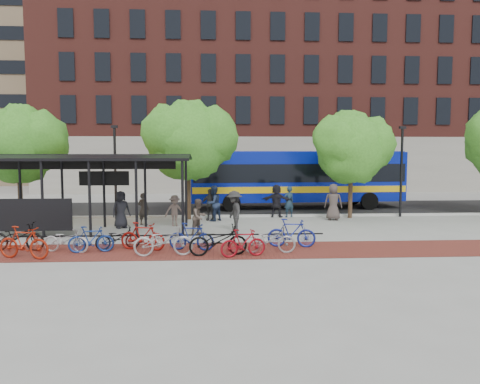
{
  "coord_description": "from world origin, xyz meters",
  "views": [
    {
      "loc": [
        -1.68,
        -22.29,
        3.73
      ],
      "look_at": [
        -0.26,
        1.99,
        1.6
      ],
      "focal_mm": 35.0,
      "sensor_mm": 36.0,
      "label": 1
    }
  ],
  "objects": [
    {
      "name": "bike_7",
      "position": [
        -2.49,
        -4.88,
        0.52
      ],
      "size": [
        1.81,
        0.86,
        1.05
      ],
      "primitive_type": "imported",
      "rotation": [
        0.0,
        0.0,
        1.35
      ],
      "color": "navy",
      "rests_on": "ground"
    },
    {
      "name": "brick_strip",
      "position": [
        -2.0,
        -5.0,
        0.0
      ],
      "size": [
        24.0,
        3.0,
        0.01
      ],
      "primitive_type": "cube",
      "color": "maroon",
      "rests_on": "ground"
    },
    {
      "name": "pedestrian_7",
      "position": [
        2.62,
        3.8,
        0.88
      ],
      "size": [
        0.75,
        0.64,
        1.75
      ],
      "primitive_type": "imported",
      "rotation": [
        0.0,
        0.0,
        3.55
      ],
      "color": "#1C3041",
      "rests_on": "ground"
    },
    {
      "name": "bike_6",
      "position": [
        -3.44,
        -5.77,
        0.55
      ],
      "size": [
        2.15,
        0.89,
        1.1
      ],
      "primitive_type": "imported",
      "rotation": [
        0.0,
        0.0,
        1.65
      ],
      "color": "#9A9A9C",
      "rests_on": "ground"
    },
    {
      "name": "curb",
      "position": [
        0.0,
        4.0,
        0.06
      ],
      "size": [
        160.0,
        0.25,
        0.12
      ],
      "primitive_type": "cube",
      "color": "#B7B7B2",
      "rests_on": "ground"
    },
    {
      "name": "pedestrian_0",
      "position": [
        -6.13,
        0.48,
        0.9
      ],
      "size": [
        1.05,
        0.95,
        1.81
      ],
      "primitive_type": "imported",
      "rotation": [
        0.0,
        0.0,
        0.55
      ],
      "color": "black",
      "rests_on": "ground"
    },
    {
      "name": "pedestrian_3",
      "position": [
        -3.58,
        0.95,
        0.77
      ],
      "size": [
        1.13,
        0.87,
        1.55
      ],
      "primitive_type": "imported",
      "rotation": [
        0.0,
        0.0,
        0.34
      ],
      "color": "brown",
      "rests_on": "ground"
    },
    {
      "name": "bus",
      "position": [
        3.8,
        8.08,
        2.14
      ],
      "size": [
        13.93,
        3.85,
        3.72
      ],
      "rotation": [
        0.0,
        0.0,
        0.05
      ],
      "color": "#0819A0",
      "rests_on": "ground"
    },
    {
      "name": "bike_8",
      "position": [
        -1.5,
        -5.8,
        0.55
      ],
      "size": [
        2.17,
        0.99,
        1.1
      ],
      "primitive_type": "imported",
      "rotation": [
        0.0,
        0.0,
        1.7
      ],
      "color": "black",
      "rests_on": "ground"
    },
    {
      "name": "pedestrian_6",
      "position": [
        4.83,
        2.5,
        0.99
      ],
      "size": [
        1.08,
        0.83,
        1.98
      ],
      "primitive_type": "imported",
      "rotation": [
        0.0,
        0.0,
        2.92
      ],
      "color": "#483D39",
      "rests_on": "ground"
    },
    {
      "name": "bike_9",
      "position": [
        -0.62,
        -6.07,
        0.5
      ],
      "size": [
        1.72,
        0.85,
        1.0
      ],
      "primitive_type": "imported",
      "rotation": [
        0.0,
        0.0,
        1.81
      ],
      "color": "maroon",
      "rests_on": "ground"
    },
    {
      "name": "pedestrian_1",
      "position": [
        -5.18,
        1.38,
        0.82
      ],
      "size": [
        0.7,
        0.59,
        1.64
      ],
      "primitive_type": "imported",
      "rotation": [
        0.0,
        0.0,
        2.74
      ],
      "color": "#37322C",
      "rests_on": "ground"
    },
    {
      "name": "building_brick",
      "position": [
        10.0,
        26.0,
        10.0
      ],
      "size": [
        55.0,
        14.0,
        20.0
      ],
      "primitive_type": "cube",
      "color": "maroon",
      "rests_on": "ground"
    },
    {
      "name": "bike_10",
      "position": [
        0.37,
        -5.53,
        0.51
      ],
      "size": [
        1.96,
        0.76,
        1.02
      ],
      "primitive_type": "imported",
      "rotation": [
        0.0,
        0.0,
        1.53
      ],
      "color": "gray",
      "rests_on": "ground"
    },
    {
      "name": "tree_a",
      "position": [
        -11.91,
        3.35,
        4.24
      ],
      "size": [
        4.9,
        4.0,
        6.18
      ],
      "color": "#382619",
      "rests_on": "ground"
    },
    {
      "name": "tree_b",
      "position": [
        -2.9,
        3.35,
        4.46
      ],
      "size": [
        5.15,
        4.2,
        6.47
      ],
      "color": "#382619",
      "rests_on": "ground"
    },
    {
      "name": "pedestrian_5",
      "position": [
        1.92,
        3.8,
        0.93
      ],
      "size": [
        1.81,
        0.99,
        1.86
      ],
      "primitive_type": "imported",
      "rotation": [
        0.0,
        0.0,
        2.87
      ],
      "color": "black",
      "rests_on": "ground"
    },
    {
      "name": "bus_shelter",
      "position": [
        -8.13,
        -0.48,
        3.0
      ],
      "size": [
        10.6,
        3.07,
        3.6
      ],
      "color": "black",
      "rests_on": "ground"
    },
    {
      "name": "bike_0",
      "position": [
        -8.99,
        -4.61,
        0.54
      ],
      "size": [
        2.09,
        0.84,
        1.08
      ],
      "primitive_type": "imported",
      "rotation": [
        0.0,
        0.0,
        1.51
      ],
      "color": "black",
      "rests_on": "ground"
    },
    {
      "name": "bike_rack_rail",
      "position": [
        -3.3,
        -4.1,
        0.0
      ],
      "size": [
        12.0,
        0.05,
        0.95
      ],
      "primitive_type": "cube",
      "color": "black",
      "rests_on": "ground"
    },
    {
      "name": "bike_5",
      "position": [
        -4.32,
        -4.74,
        0.53
      ],
      "size": [
        1.84,
        0.96,
        1.07
      ],
      "primitive_type": "imported",
      "rotation": [
        0.0,
        0.0,
        1.3
      ],
      "color": "maroon",
      "rests_on": "ground"
    },
    {
      "name": "pedestrian_4",
      "position": [
        -1.84,
        2.81,
        0.85
      ],
      "size": [
        1.08,
        0.71,
        1.7
      ],
      "primitive_type": "imported",
      "rotation": [
        0.0,
        0.0,
        5.96
      ],
      "color": "#292929",
      "rests_on": "ground"
    },
    {
      "name": "bike_11",
      "position": [
        1.37,
        -4.52,
        0.56
      ],
      "size": [
        1.93,
        0.83,
        1.12
      ],
      "primitive_type": "imported",
      "rotation": [
        0.0,
        0.0,
        1.4
      ],
      "color": "navy",
      "rests_on": "ground"
    },
    {
      "name": "bike_3",
      "position": [
        -6.16,
        -5.04,
        0.49
      ],
      "size": [
        1.7,
        0.72,
        0.99
      ],
      "primitive_type": "imported",
      "rotation": [
        0.0,
        0.0,
        1.73
      ],
      "color": "navy",
      "rests_on": "ground"
    },
    {
      "name": "pedestrian_2",
      "position": [
        -1.64,
        2.54,
        0.95
      ],
      "size": [
        1.16,
        1.16,
        1.9
      ],
      "primitive_type": "imported",
      "rotation": [
        0.0,
        0.0,
        3.9
      ],
      "color": "#1D2A45",
      "rests_on": "ground"
    },
    {
      "name": "asphalt_street",
      "position": [
        0.0,
        8.0,
        0.01
      ],
      "size": [
        160.0,
        8.0,
        0.01
      ],
      "primitive_type": "cube",
      "color": "black",
      "rests_on": "ground"
    },
    {
      "name": "bike_1",
      "position": [
        -8.22,
        -5.94,
        0.58
      ],
      "size": [
        1.99,
        1.01,
        1.15
      ],
      "primitive_type": "imported",
      "rotation": [
        0.0,
        0.0,
        1.31
      ],
      "color": "maroon",
      "rests_on": "ground"
    },
    {
      "name": "ground",
      "position": [
        0.0,
        0.0,
        0.0
      ],
      "size": [
        160.0,
        160.0,
        0.0
      ],
      "primitive_type": "plane",
      "color": "#9E9E99",
      "rests_on": "ground"
    },
    {
      "name": "lamp_post_left",
      "position": [
        -7.0,
        3.6,
        2.75
      ],
      "size": [
        0.35,
        0.2,
        5.12
      ],
      "color": "black",
      "rests_on": "ground"
    },
    {
      "name": "bike_4",
      "position": [
        -5.3,
        -4.48,
        0.44
      ],
      "size": [
        1.77,
        1.07,
        0.88
      ],
      "primitive_type": "imported",
      "rotation": [
        0.0,
        0.0,
        1.88
      ],
      "color": "black",
      "rests_on": "ground"
    },
    {
      "name": "pedestrian_8",
      "position": [
        -2.3,
        -1.5,
        0.8
      ],
      "size": [
        0.98,
        0.98,
        1.61
      ],
      "primitive_type": "imported",
      "rotation": [
        0.0,
        0.0,
        0.78
      ],
      "color": "#51453C",
      "rests_on": "ground"
    },
    {
      "name": "building_tower",
      "position": [
        -16.0,
        40.0,
        15.0
      ],
      "size": [
        22.0,
        22.0,
        30.0
      ],
      "primitive_type": "cube",
      "color": "#7A664C",
      "rests_on": "ground"
    },
    {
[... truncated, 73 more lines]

